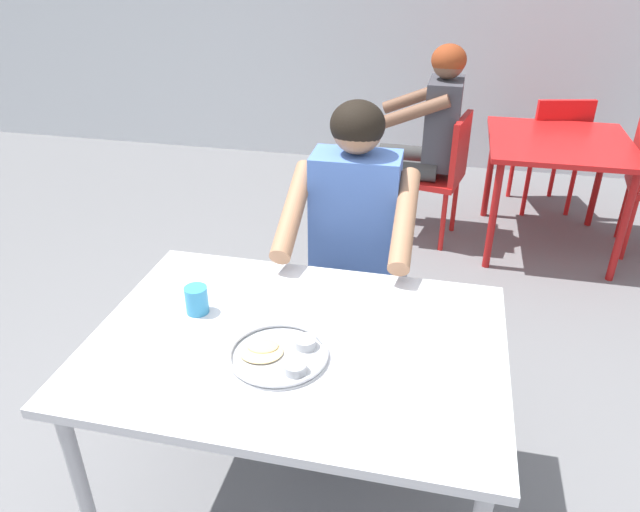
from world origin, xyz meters
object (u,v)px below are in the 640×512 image
(table_background_red, at_px, (558,153))
(chair_red_left, at_px, (441,170))
(chair_red_far, at_px, (552,147))
(table_foreground, at_px, (297,358))
(diner_foreground, at_px, (351,237))
(thali_tray, at_px, (279,354))
(drinking_cup, at_px, (197,299))
(patron_background, at_px, (427,127))
(chair_foreground, at_px, (357,267))

(table_background_red, relative_size, chair_red_left, 1.06)
(chair_red_far, bearing_deg, table_background_red, -95.03)
(table_foreground, bearing_deg, table_background_red, 65.84)
(table_foreground, relative_size, chair_red_left, 1.48)
(diner_foreground, bearing_deg, thali_tray, -95.54)
(table_background_red, distance_m, chair_red_left, 0.69)
(drinking_cup, bearing_deg, table_foreground, -11.93)
(table_background_red, height_order, patron_background, patron_background)
(diner_foreground, distance_m, chair_red_left, 1.63)
(chair_foreground, bearing_deg, table_foreground, -92.79)
(table_foreground, height_order, diner_foreground, diner_foreground)
(chair_red_far, distance_m, patron_background, 1.04)
(table_background_red, bearing_deg, chair_red_far, 84.97)
(thali_tray, relative_size, chair_red_far, 0.35)
(thali_tray, xyz_separation_m, diner_foreground, (0.07, 0.75, 0.01))
(thali_tray, distance_m, chair_red_far, 3.16)
(drinking_cup, relative_size, diner_foreground, 0.07)
(chair_red_left, xyz_separation_m, chair_red_far, (0.73, 0.62, 0.00))
(thali_tray, bearing_deg, patron_background, 83.70)
(diner_foreground, height_order, chair_red_far, diner_foreground)
(chair_red_left, bearing_deg, patron_background, 153.49)
(drinking_cup, xyz_separation_m, patron_background, (0.58, 2.22, -0.05))
(patron_background, bearing_deg, table_background_red, -0.18)
(chair_red_far, bearing_deg, diner_foreground, -115.09)
(chair_red_left, bearing_deg, table_background_red, 4.50)
(chair_red_left, bearing_deg, table_foreground, -98.87)
(drinking_cup, relative_size, chair_foreground, 0.11)
(table_foreground, distance_m, thali_tray, 0.12)
(table_foreground, relative_size, table_background_red, 1.39)
(table_background_red, xyz_separation_m, chair_red_far, (0.05, 0.57, -0.14))
(drinking_cup, bearing_deg, chair_red_far, 63.01)
(drinking_cup, xyz_separation_m, chair_red_left, (0.69, 2.16, -0.31))
(table_background_red, bearing_deg, diner_foreground, -121.01)
(chair_red_left, height_order, patron_background, patron_background)
(chair_foreground, xyz_separation_m, patron_background, (0.19, 1.42, 0.23))
(table_background_red, relative_size, chair_red_far, 1.05)
(thali_tray, height_order, patron_background, patron_background)
(table_foreground, xyz_separation_m, chair_red_far, (1.08, 2.86, -0.19))
(table_background_red, bearing_deg, chair_foreground, -124.85)
(drinking_cup, bearing_deg, diner_foreground, 56.41)
(table_foreground, distance_m, drinking_cup, 0.37)
(chair_foreground, relative_size, table_background_red, 0.95)
(patron_background, bearing_deg, chair_red_far, 34.04)
(diner_foreground, relative_size, chair_red_far, 1.52)
(drinking_cup, height_order, table_background_red, drinking_cup)
(table_foreground, height_order, patron_background, patron_background)
(drinking_cup, xyz_separation_m, table_background_red, (1.37, 2.22, -0.17))
(chair_red_far, bearing_deg, table_foreground, -110.65)
(thali_tray, height_order, diner_foreground, diner_foreground)
(thali_tray, xyz_separation_m, table_background_red, (1.05, 2.38, -0.13))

